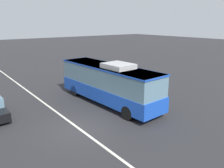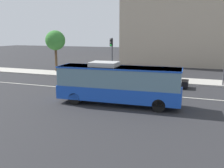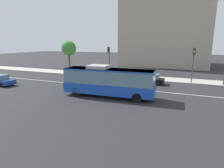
% 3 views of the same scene
% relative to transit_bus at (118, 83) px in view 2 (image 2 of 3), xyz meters
% --- Properties ---
extents(ground_plane, '(160.00, 160.00, 0.00)m').
position_rel_transit_bus_xyz_m(ground_plane, '(-2.59, 4.21, -1.81)').
color(ground_plane, '#28282B').
extents(sidewalk_kerb, '(80.00, 3.70, 0.14)m').
position_rel_transit_bus_xyz_m(sidewalk_kerb, '(-2.59, 12.13, -1.74)').
color(sidewalk_kerb, '#B2ADA3').
rests_on(sidewalk_kerb, ground_plane).
extents(lane_centre_line, '(76.00, 0.16, 0.01)m').
position_rel_transit_bus_xyz_m(lane_centre_line, '(-2.59, 4.21, -1.80)').
color(lane_centre_line, silver).
rests_on(lane_centre_line, ground_plane).
extents(transit_bus, '(10.12, 3.01, 3.46)m').
position_rel_transit_bus_xyz_m(transit_bus, '(0.00, 0.00, 0.00)').
color(transit_bus, '#1947B7').
rests_on(transit_bus, ground_plane).
extents(sedan_black, '(4.52, 1.86, 1.46)m').
position_rel_transit_bus_xyz_m(sedan_black, '(2.88, 8.30, -1.09)').
color(sedan_black, black).
rests_on(sedan_black, ground_plane).
extents(traffic_light_mid_block, '(0.33, 0.62, 5.20)m').
position_rel_transit_bus_xyz_m(traffic_light_mid_block, '(-4.36, 10.40, 1.75)').
color(traffic_light_mid_block, '#47474C').
rests_on(traffic_light_mid_block, ground_plane).
extents(street_tree_kerbside_left, '(2.92, 2.92, 6.20)m').
position_rel_transit_bus_xyz_m(street_tree_kerbside_left, '(-14.42, 13.56, 2.87)').
color(street_tree_kerbside_left, '#4C3823').
rests_on(street_tree_kerbside_left, ground_plane).
extents(office_block_background, '(20.76, 17.70, 23.80)m').
position_rel_transit_bus_xyz_m(office_block_background, '(2.03, 34.00, 10.09)').
color(office_block_background, tan).
rests_on(office_block_background, ground_plane).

